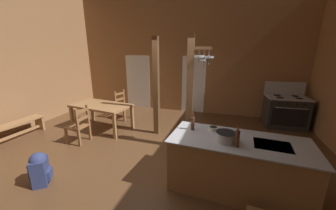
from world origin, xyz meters
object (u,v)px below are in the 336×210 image
at_px(ladderback_chair_by_post, 123,105).
at_px(bottle_short_on_counter, 237,138).
at_px(stockpot_on_counter, 226,137).
at_px(mixing_bowl_on_counter, 213,128).
at_px(dining_table, 101,107).
at_px(ladderback_chair_near_window, 79,125).
at_px(bottle_tall_on_counter, 193,123).
at_px(kitchen_island, 236,165).
at_px(bench_along_left_wall, 15,128).
at_px(stove_range, 285,111).
at_px(backpack, 40,168).

distance_m(ladderback_chair_by_post, bottle_short_on_counter, 4.54).
distance_m(stockpot_on_counter, mixing_bowl_on_counter, 0.46).
height_order(dining_table, bottle_short_on_counter, bottle_short_on_counter).
distance_m(ladderback_chair_near_window, bottle_tall_on_counter, 3.01).
bearing_deg(ladderback_chair_near_window, kitchen_island, -9.89).
xyz_separation_m(kitchen_island, mixing_bowl_on_counter, (-0.42, 0.28, 0.48)).
bearing_deg(bench_along_left_wall, bottle_short_on_counter, -5.82).
relative_size(ladderback_chair_near_window, ladderback_chair_by_post, 1.00).
relative_size(stockpot_on_counter, bottle_tall_on_counter, 1.15).
relative_size(stove_range, bench_along_left_wall, 0.91).
bearing_deg(bottle_short_on_counter, backpack, -168.82).
bearing_deg(backpack, dining_table, 100.90).
bearing_deg(bottle_tall_on_counter, bottle_short_on_counter, -30.24).
height_order(kitchen_island, bottle_tall_on_counter, bottle_tall_on_counter).
height_order(stockpot_on_counter, bottle_tall_on_counter, bottle_tall_on_counter).
relative_size(ladderback_chair_by_post, bottle_short_on_counter, 2.84).
distance_m(bench_along_left_wall, bottle_tall_on_counter, 4.73).
bearing_deg(kitchen_island, ladderback_chair_near_window, 170.11).
bearing_deg(bench_along_left_wall, bottle_tall_on_counter, -1.55).
bearing_deg(stockpot_on_counter, bench_along_left_wall, 175.29).
bearing_deg(kitchen_island, stockpot_on_counter, -149.94).
height_order(stockpot_on_counter, mixing_bowl_on_counter, stockpot_on_counter).
height_order(stove_range, ladderback_chair_by_post, stove_range).
height_order(dining_table, stockpot_on_counter, stockpot_on_counter).
bearing_deg(bottle_short_on_counter, stove_range, 66.79).
height_order(kitchen_island, bottle_short_on_counter, bottle_short_on_counter).
bearing_deg(dining_table, backpack, -79.10).
bearing_deg(backpack, stove_range, 41.81).
bearing_deg(backpack, bench_along_left_wall, 152.17).
distance_m(mixing_bowl_on_counter, bottle_short_on_counter, 0.65).
distance_m(ladderback_chair_by_post, backpack, 3.45).
height_order(bench_along_left_wall, bottle_short_on_counter, bottle_short_on_counter).
bearing_deg(bench_along_left_wall, stove_range, 23.62).
bearing_deg(bench_along_left_wall, mixing_bowl_on_counter, -0.35).
distance_m(ladderback_chair_near_window, bench_along_left_wall, 1.79).
relative_size(ladderback_chair_by_post, mixing_bowl_on_counter, 5.70).
bearing_deg(stove_range, dining_table, -161.21).
xyz_separation_m(dining_table, bench_along_left_wall, (-1.76, -1.27, -0.35)).
xyz_separation_m(ladderback_chair_near_window, bottle_short_on_counter, (3.65, -0.88, 0.58)).
distance_m(kitchen_island, ladderback_chair_near_window, 3.75).
bearing_deg(bench_along_left_wall, ladderback_chair_by_post, 50.10).
relative_size(backpack, stockpot_on_counter, 1.64).
distance_m(ladderback_chair_by_post, bench_along_left_wall, 2.94).
xyz_separation_m(kitchen_island, bench_along_left_wall, (-5.45, 0.31, -0.14)).
distance_m(ladderback_chair_by_post, stockpot_on_counter, 4.33).
bearing_deg(backpack, kitchen_island, 15.06).
relative_size(mixing_bowl_on_counter, bottle_short_on_counter, 0.50).
bearing_deg(bottle_short_on_counter, bottle_tall_on_counter, 149.76).
bearing_deg(dining_table, stockpot_on_counter, -26.06).
relative_size(stockpot_on_counter, mixing_bowl_on_counter, 2.19).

